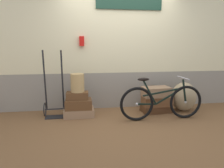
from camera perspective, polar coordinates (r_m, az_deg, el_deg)
The scene contains 12 objects.
ground at distance 4.17m, azimuth 3.78°, elevation -9.58°, with size 10.21×5.20×0.06m, color brown.
station_building at distance 4.75m, azimuth 1.89°, elevation 9.06°, with size 8.21×0.74×2.56m.
suitcase_0 at distance 4.28m, azimuth -8.95°, elevation -7.59°, with size 0.59×0.37×0.16m, color #937051.
suitcase_1 at distance 4.23m, azimuth -9.05°, elevation -5.37°, with size 0.52×0.35×0.18m, color brown.
suitcase_2 at distance 4.21m, azimuth -9.35°, elevation -3.11°, with size 0.43×0.25×0.15m, color brown.
suitcase_3 at distance 4.60m, azimuth 11.74°, elevation -6.50°, with size 0.59×0.37×0.15m, color #4C2D19.
suitcase_4 at distance 4.55m, azimuth 12.01°, elevation -4.46°, with size 0.59×0.36×0.20m, color brown.
suitcase_5 at distance 4.46m, azimuth 11.89°, elevation -2.09°, with size 0.56×0.34×0.20m, color #937051.
wicker_basket at distance 4.17m, azimuth -9.35°, elevation 0.30°, with size 0.26×0.26×0.36m, color tan.
luggage_trolley at distance 4.33m, azimuth -15.30°, elevation -4.41°, with size 0.42×0.36×1.31m.
burlap_sack at distance 4.78m, azimuth 18.84°, elevation -3.26°, with size 0.54×0.46×0.62m, color #9E8966.
bicycle at distance 4.09m, azimuth 13.24°, elevation -4.75°, with size 1.61×0.46×0.81m.
Camera 1 is at (-0.86, -3.82, 1.38)m, focal length 33.75 mm.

